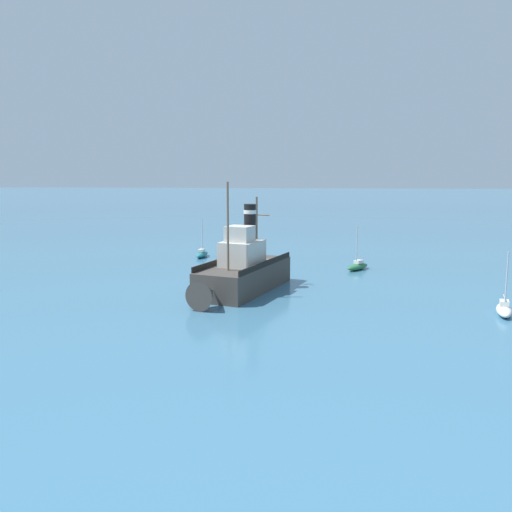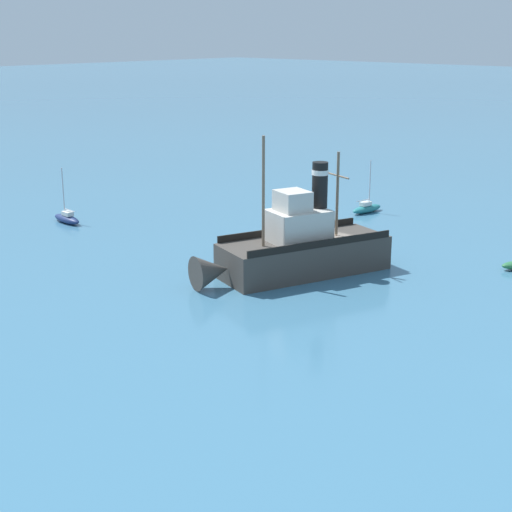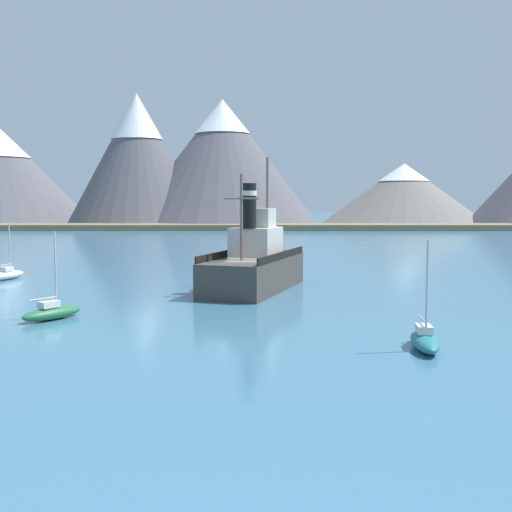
# 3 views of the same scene
# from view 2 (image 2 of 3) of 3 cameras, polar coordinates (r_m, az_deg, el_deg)

# --- Properties ---
(ground_plane) EXTENTS (600.00, 600.00, 0.00)m
(ground_plane) POSITION_cam_2_polar(r_m,az_deg,el_deg) (56.78, 5.41, -0.89)
(ground_plane) COLOR teal
(old_tugboat) EXTENTS (7.95, 14.73, 9.90)m
(old_tugboat) POSITION_cam_2_polar(r_m,az_deg,el_deg) (54.75, 2.98, 0.51)
(old_tugboat) COLOR #423D38
(old_tugboat) RESTS_ON ground
(sailboat_navy) EXTENTS (3.87, 1.39, 4.90)m
(sailboat_navy) POSITION_cam_2_polar(r_m,az_deg,el_deg) (71.64, -13.59, 2.69)
(sailboat_navy) COLOR navy
(sailboat_navy) RESTS_ON ground
(sailboat_teal) EXTENTS (1.43, 3.88, 4.90)m
(sailboat_teal) POSITION_cam_2_polar(r_m,az_deg,el_deg) (74.33, 8.06, 3.47)
(sailboat_teal) COLOR #23757A
(sailboat_teal) RESTS_ON ground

